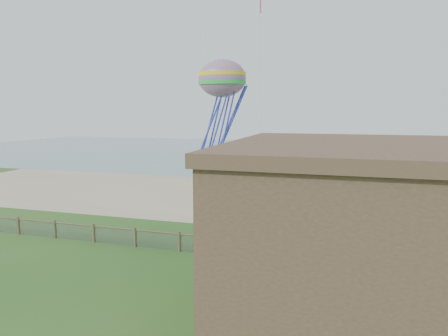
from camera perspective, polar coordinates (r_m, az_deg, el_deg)
The scene contains 7 objects.
ground at distance 20.02m, azimuth -13.30°, elevation -17.16°, with size 160.00×160.00×0.00m, color #234E1B.
sand_beach at distance 39.66m, azimuth 2.62°, elevation -4.22°, with size 72.00×20.00×0.02m, color tan.
ocean at distance 82.59m, azimuth 9.93°, elevation 2.11°, with size 160.00×68.00×0.02m, color slate.
chainlink_fence at distance 24.81m, azimuth -6.38°, elevation -10.57°, with size 36.20×0.20×1.25m, color #483828, non-canonical shape.
motel_deck at distance 22.54m, azimuth 25.70°, elevation -14.12°, with size 15.00×2.00×0.50m, color brown.
picnic_table at distance 19.36m, azimuth 12.44°, elevation -16.92°, with size 1.62×1.23×0.69m, color brown, non-canonical shape.
octopus_kite at distance 29.69m, azimuth -0.29°, elevation 9.05°, with size 3.56×2.51×7.32m, color #FF4928, non-canonical shape.
Camera 1 is at (9.19, -15.64, 8.48)m, focal length 32.00 mm.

